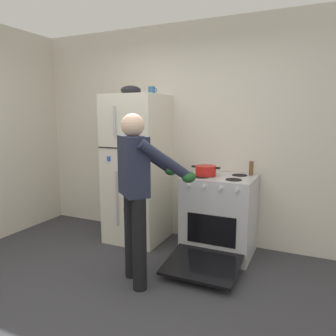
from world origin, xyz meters
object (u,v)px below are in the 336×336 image
Objects in this scene: red_pot at (206,171)px; coffee_mug at (152,91)px; person_cook at (139,184)px; pepper_mill at (251,168)px; mixing_bowl at (131,90)px; stove_range at (219,216)px; refrigerator at (138,169)px.

coffee_mug is (-0.73, 0.10, 0.91)m from red_pot.
person_cook is 10.29× the size of pepper_mill.
red_pot is 1.34× the size of mixing_bowl.
person_cook is at bearing -118.32° from stove_range.
stove_range is 3.65× the size of red_pot.
pepper_mill is at bearing 7.84° from mixing_bowl.
mixing_bowl is (-0.08, 0.00, 0.97)m from refrigerator.
refrigerator is 0.98m from coffee_mug.
red_pot is 1.17m from coffee_mug.
red_pot is 2.98× the size of coffee_mug.
red_pot is (-0.16, -0.03, 0.52)m from stove_range.
refrigerator is 1.50× the size of stove_range.
stove_range is at bearing -0.94° from refrigerator.
pepper_mill reaches higher than red_pot.
refrigerator is at bearing -0.22° from mixing_bowl.
refrigerator reaches higher than red_pot.
coffee_mug is 0.27m from mixing_bowl.
person_cook is at bearing -69.20° from coffee_mug.
pepper_mill is at bearing 55.14° from person_cook.
mixing_bowl is at bearing -172.16° from pepper_mill.
refrigerator is 1.11m from person_cook.
pepper_mill is 0.62× the size of mixing_bowl.
person_cook is 14.28× the size of coffee_mug.
stove_range is at bearing 61.68° from person_cook.
mixing_bowl reaches higher than refrigerator.
pepper_mill is at bearing 7.19° from coffee_mug.
pepper_mill is (0.81, 1.16, 0.03)m from person_cook.
refrigerator is at bearing 176.88° from red_pot.
coffee_mug reaches higher than refrigerator.
refrigerator is at bearing 179.06° from stove_range.
red_pot is 1.35m from mixing_bowl.
red_pot is (0.91, -0.05, 0.05)m from refrigerator.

